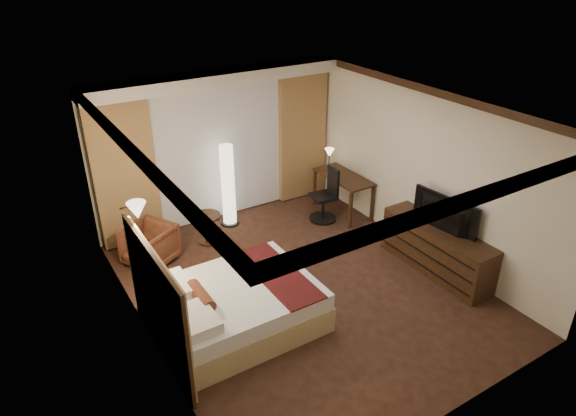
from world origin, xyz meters
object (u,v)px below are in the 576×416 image
side_table (208,229)px  office_chair (323,195)px  floor_lamp (228,186)px  dresser (437,249)px  desk (343,194)px  armchair (149,243)px  television (441,210)px  bed (238,306)px

side_table → office_chair: office_chair is taller
floor_lamp → dresser: (2.04, -3.02, -0.39)m
side_table → floor_lamp: floor_lamp is taller
dresser → floor_lamp: bearing=124.1°
floor_lamp → desk: bearing=-19.8°
armchair → floor_lamp: bearing=77.6°
office_chair → television: 2.37m
bed → desk: 3.63m
television → side_table: bearing=38.6°
office_chair → dresser: 2.31m
floor_lamp → armchair: bearing=-163.6°
bed → television: bearing=-8.3°
bed → floor_lamp: 2.83m
bed → office_chair: size_ratio=1.99×
side_table → desk: (2.59, -0.34, 0.12)m
dresser → bed: bearing=171.8°
bed → armchair: size_ratio=2.85×
floor_lamp → television: 3.64m
television → desk: bearing=-5.7°
desk → side_table: bearing=172.6°
bed → television: (3.15, -0.46, 0.76)m
armchair → dresser: dresser is taller
armchair → desk: desk is taller
bed → office_chair: office_chair is taller
armchair → dresser: bearing=26.5°
armchair → side_table: size_ratio=1.38×
bed → side_table: bed is taller
side_table → television: (2.61, -2.63, 0.80)m
desk → office_chair: bearing=-174.0°
office_chair → dresser: size_ratio=0.54×
bed → dresser: dresser is taller
office_chair → bed: bearing=-137.3°
side_table → floor_lamp: size_ratio=0.34×
dresser → television: (-0.03, 0.00, 0.69)m
dresser → desk: bearing=91.2°
side_table → dresser: 3.73m
desk → office_chair: office_chair is taller
side_table → office_chair: 2.16m
side_table → television: size_ratio=0.46×
bed → dresser: (3.18, -0.46, 0.07)m
side_table → dresser: bearing=-44.9°
floor_lamp → desk: (1.99, -0.72, -0.38)m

